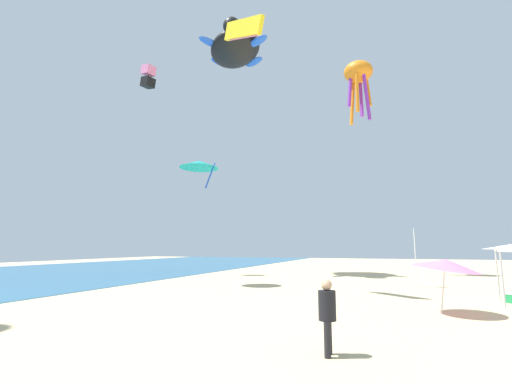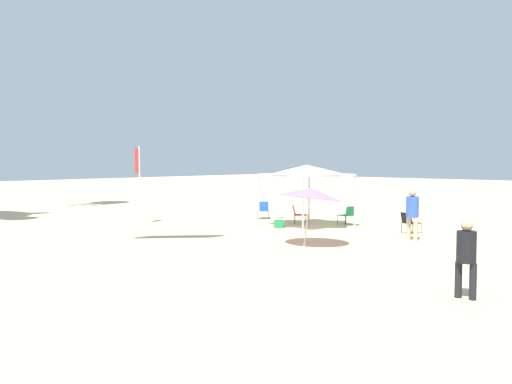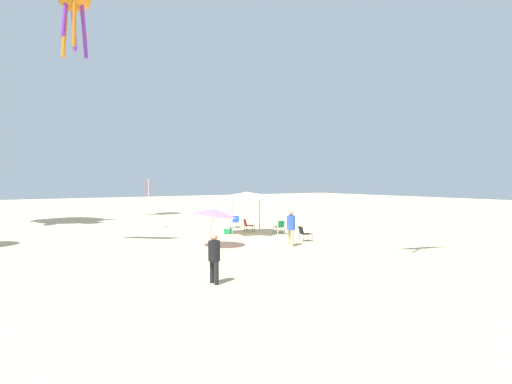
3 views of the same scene
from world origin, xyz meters
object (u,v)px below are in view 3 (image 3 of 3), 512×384
folding_chair_right_of_tent (304,233)px  canopy_tent (247,196)px  person_far_stroller (214,254)px  person_kite_handler (291,225)px  folding_chair_facing_ocean (235,221)px  beach_umbrella (214,212)px  cooler_box (228,231)px  kite_octopus_orange (74,2)px  banner_flag (148,199)px  folding_chair_left_of_tent (248,224)px  folding_chair_near_cooler (280,226)px

folding_chair_right_of_tent → canopy_tent: bearing=28.7°
canopy_tent → person_far_stroller: canopy_tent is taller
person_kite_handler → person_far_stroller: person_kite_handler is taller
folding_chair_facing_ocean → beach_umbrella: bearing=-78.9°
canopy_tent → person_kite_handler: (-5.07, 0.50, -1.31)m
person_kite_handler → person_far_stroller: bearing=140.5°
folding_chair_facing_ocean → cooler_box: 3.41m
beach_umbrella → kite_octopus_orange: 23.80m
person_far_stroller → beach_umbrella: bearing=-30.2°
person_kite_handler → kite_octopus_orange: 26.36m
folding_chair_right_of_tent → person_far_stroller: bearing=136.6°
person_kite_handler → person_far_stroller: size_ratio=1.12×
beach_umbrella → kite_octopus_orange: bearing=12.0°
folding_chair_right_of_tent → banner_flag: banner_flag is taller
folding_chair_left_of_tent → cooler_box: 1.58m
folding_chair_facing_ocean → kite_octopus_orange: kite_octopus_orange is taller
folding_chair_near_cooler → cooler_box: 3.23m
folding_chair_left_of_tent → beach_umbrella: bearing=178.8°
folding_chair_right_of_tent → banner_flag: (10.04, 5.44, 1.61)m
folding_chair_near_cooler → folding_chair_facing_ocean: bearing=-66.2°
cooler_box → banner_flag: banner_flag is taller
banner_flag → kite_octopus_orange: bearing=21.4°
banner_flag → person_kite_handler: (-10.97, -3.81, -1.01)m
folding_chair_right_of_tent → person_far_stroller: size_ratio=0.50×
beach_umbrella → folding_chair_right_of_tent: (-0.98, -5.02, -1.28)m
cooler_box → person_kite_handler: bearing=-176.3°
person_kite_handler → canopy_tent: bearing=10.8°
canopy_tent → banner_flag: (5.91, 4.31, -0.30)m
folding_chair_facing_ocean → person_far_stroller: 15.50m
folding_chair_near_cooler → folding_chair_left_of_tent: same height
beach_umbrella → kite_octopus_orange: (17.34, 3.68, 15.89)m
canopy_tent → folding_chair_left_of_tent: (0.98, -0.67, -1.91)m
folding_chair_facing_ocean → kite_octopus_orange: bearing=177.6°
folding_chair_facing_ocean → banner_flag: bearing=-155.4°
folding_chair_left_of_tent → canopy_tent: bearing=-167.9°
folding_chair_near_cooler → folding_chair_right_of_tent: size_ratio=1.00×
canopy_tent → folding_chair_near_cooler: 2.84m
canopy_tent → person_kite_handler: 5.25m
folding_chair_left_of_tent → person_kite_handler: (-6.05, 1.17, 0.60)m
beach_umbrella → kite_octopus_orange: kite_octopus_orange is taller
folding_chair_facing_ocean → cooler_box: (-2.72, 2.04, -0.27)m
person_far_stroller → kite_octopus_orange: 29.02m
folding_chair_right_of_tent → folding_chair_near_cooler: bearing=-0.2°
folding_chair_right_of_tent → person_kite_handler: (-0.93, 1.63, 0.60)m
folding_chair_left_of_tent → person_kite_handler: 6.19m
person_far_stroller → kite_octopus_orange: (23.75, 0.41, 16.68)m
folding_chair_facing_ocean → banner_flag: banner_flag is taller
folding_chair_facing_ocean → folding_chair_right_of_tent: bearing=-41.9°
cooler_box → person_far_stroller: (-10.34, 6.27, 0.76)m
folding_chair_facing_ocean → cooler_box: folding_chair_facing_ocean is taller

